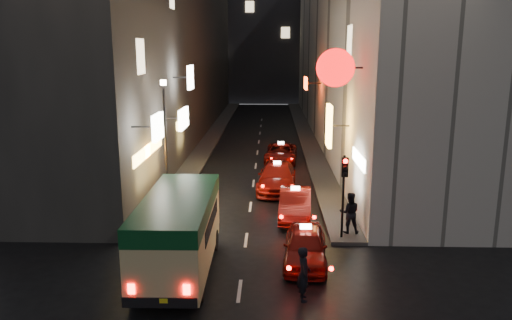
# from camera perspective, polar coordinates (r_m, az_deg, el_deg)

# --- Properties ---
(building_left) EXTENTS (7.53, 52.00, 18.00)m
(building_left) POSITION_cam_1_polar(r_m,az_deg,el_deg) (46.06, -9.87, 13.88)
(building_left) COLOR #393634
(building_left) RESTS_ON ground
(building_right) EXTENTS (8.02, 52.00, 18.00)m
(building_right) POSITION_cam_1_polar(r_m,az_deg,el_deg) (45.71, 10.81, 13.86)
(building_right) COLOR #B4B0A5
(building_right) RESTS_ON ground
(building_far) EXTENTS (30.00, 10.00, 22.00)m
(building_far) POSITION_cam_1_polar(r_m,az_deg,el_deg) (77.23, 0.98, 14.98)
(building_far) COLOR #2E2E33
(building_far) RESTS_ON ground
(sidewalk_left) EXTENTS (1.50, 52.00, 0.15)m
(sidewalk_left) POSITION_cam_1_polar(r_m,az_deg,el_deg) (46.13, -4.88, 2.88)
(sidewalk_left) COLOR #423F3D
(sidewalk_left) RESTS_ON ground
(sidewalk_right) EXTENTS (1.50, 52.00, 0.15)m
(sidewalk_right) POSITION_cam_1_polar(r_m,az_deg,el_deg) (45.95, 5.73, 2.83)
(sidewalk_right) COLOR #423F3D
(sidewalk_right) RESTS_ON ground
(minibus) EXTENTS (2.36, 6.57, 2.82)m
(minibus) POSITION_cam_1_polar(r_m,az_deg,el_deg) (17.92, -8.86, -7.37)
(minibus) COLOR #D0BE82
(minibus) RESTS_ON ground
(taxi_near) EXTENTS (2.37, 5.07, 1.74)m
(taxi_near) POSITION_cam_1_polar(r_m,az_deg,el_deg) (18.90, 5.66, -9.43)
(taxi_near) COLOR maroon
(taxi_near) RESTS_ON ground
(taxi_second) EXTENTS (2.37, 5.12, 1.76)m
(taxi_second) POSITION_cam_1_polar(r_m,az_deg,el_deg) (23.68, 4.51, -4.77)
(taxi_second) COLOR maroon
(taxi_second) RESTS_ON ground
(taxi_third) EXTENTS (2.59, 5.60, 1.91)m
(taxi_third) POSITION_cam_1_polar(r_m,az_deg,el_deg) (28.25, 2.41, -1.70)
(taxi_third) COLOR maroon
(taxi_third) RESTS_ON ground
(taxi_far) EXTENTS (2.30, 4.89, 1.68)m
(taxi_far) POSITION_cam_1_polar(r_m,az_deg,el_deg) (35.17, 2.86, 0.97)
(taxi_far) COLOR maroon
(taxi_far) RESTS_ON ground
(pedestrian_crossing) EXTENTS (0.47, 0.70, 2.02)m
(pedestrian_crossing) POSITION_cam_1_polar(r_m,az_deg,el_deg) (16.22, 5.48, -12.42)
(pedestrian_crossing) COLOR black
(pedestrian_crossing) RESTS_ON ground
(pedestrian_sidewalk) EXTENTS (0.78, 0.50, 2.01)m
(pedestrian_sidewalk) POSITION_cam_1_polar(r_m,az_deg,el_deg) (21.64, 10.65, -5.64)
(pedestrian_sidewalk) COLOR black
(pedestrian_sidewalk) RESTS_ON sidewalk_right
(traffic_light) EXTENTS (0.26, 0.43, 3.50)m
(traffic_light) POSITION_cam_1_polar(r_m,az_deg,el_deg) (20.53, 10.05, -2.17)
(traffic_light) COLOR black
(traffic_light) RESTS_ON sidewalk_right
(lamp_post) EXTENTS (0.28, 0.28, 6.22)m
(lamp_post) POSITION_cam_1_polar(r_m,az_deg,el_deg) (25.06, -10.32, 2.93)
(lamp_post) COLOR black
(lamp_post) RESTS_ON sidewalk_left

